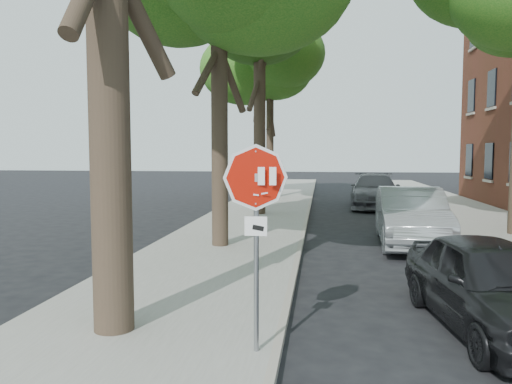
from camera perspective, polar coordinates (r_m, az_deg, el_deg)
ground at (r=6.63m, az=6.39°, el=-18.84°), size 120.00×120.00×0.00m
sidewalk_left at (r=18.44m, az=-0.67°, el=-3.40°), size 4.00×55.00×0.12m
sidewalk_right at (r=19.19m, az=25.38°, el=-3.54°), size 4.00×55.00×0.12m
curb_left at (r=18.27m, az=5.72°, el=-3.49°), size 0.12×55.00×0.13m
curb_right at (r=18.66m, az=19.37°, el=-3.56°), size 0.12×55.00×0.13m
stop_sign at (r=6.14m, az=0.00°, el=-1.80°), size 0.76×0.34×2.61m
tree_mid_b at (r=21.05m, az=0.39°, el=19.38°), size 5.88×5.46×10.36m
tree_far at (r=27.71m, az=1.60°, el=14.13°), size 5.29×4.91×9.33m
car_a at (r=8.21m, az=25.37°, el=-9.48°), size 2.13×4.26×1.40m
car_b at (r=14.67m, az=17.28°, el=-2.73°), size 1.97×5.01×1.62m
car_c at (r=24.19m, az=13.41°, el=0.13°), size 2.61×5.60×1.58m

